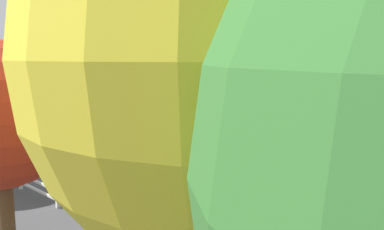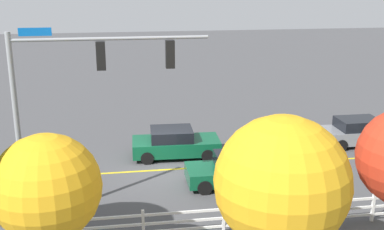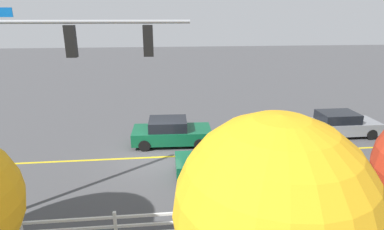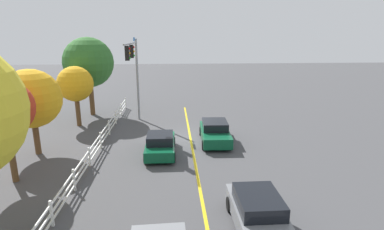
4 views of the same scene
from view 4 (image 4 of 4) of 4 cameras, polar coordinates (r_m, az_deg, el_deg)
The scene contains 11 objects.
ground_plane at distance 22.48m, azimuth -0.29°, elevation -4.50°, with size 120.00×120.00×0.00m, color #444447.
lane_center_stripe at distance 18.76m, azimuth 0.48°, elevation -8.56°, with size 28.00×0.16×0.01m, color gold.
signal_assembly at distance 25.00m, azimuth -10.96°, elevation 9.25°, with size 6.98×0.38×7.30m.
car_1 at distance 19.51m, azimuth -6.02°, elevation -5.56°, with size 4.04×1.94×1.42m.
car_2 at distance 21.71m, azimuth 4.37°, elevation -3.25°, with size 4.51×2.18×1.50m.
car_3 at distance 12.58m, azimuth 12.60°, elevation -18.02°, with size 4.50×1.94×1.49m.
white_rail_fence at distance 20.03m, azimuth -17.89°, elevation -5.91°, with size 26.10×0.10×1.15m.
tree_0 at distance 21.21m, azimuth -28.27°, elevation 2.73°, with size 3.69×3.69×5.51m.
tree_1 at distance 26.64m, azimuth -21.30°, elevation 5.47°, with size 2.91×2.91×5.05m.
tree_2 at distance 17.56m, azimuth -32.14°, elevation 1.02°, with size 2.88×2.88×5.43m.
tree_4 at distance 29.90m, azimuth -19.07°, elevation 9.40°, with size 4.62×4.62×7.34m.
Camera 4 is at (-21.15, 1.31, 7.50)m, focal length 28.05 mm.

